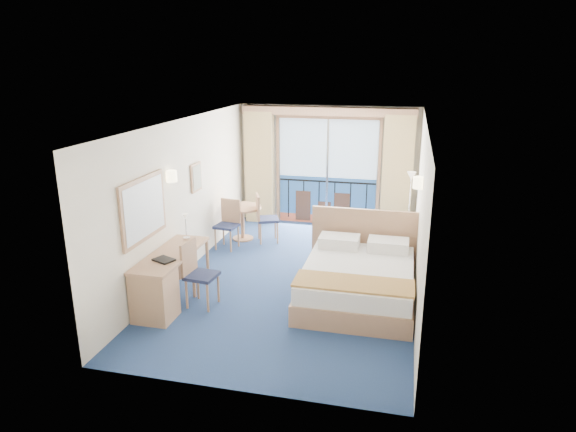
% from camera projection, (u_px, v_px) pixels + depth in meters
% --- Properties ---
extents(floor, '(6.50, 6.50, 0.00)m').
position_uv_depth(floor, '(296.00, 278.00, 8.93)').
color(floor, navy).
rests_on(floor, ground).
extents(room_walls, '(4.04, 6.54, 2.72)m').
position_uv_depth(room_walls, '(297.00, 179.00, 8.41)').
color(room_walls, beige).
rests_on(room_walls, ground).
extents(balcony_door, '(2.36, 0.03, 2.52)m').
position_uv_depth(balcony_door, '(327.00, 175.00, 11.59)').
color(balcony_door, navy).
rests_on(balcony_door, room_walls).
extents(curtain_left, '(0.65, 0.22, 2.55)m').
position_uv_depth(curtain_left, '(260.00, 168.00, 11.75)').
color(curtain_left, tan).
rests_on(curtain_left, room_walls).
extents(curtain_right, '(0.65, 0.22, 2.55)m').
position_uv_depth(curtain_right, '(397.00, 174.00, 11.07)').
color(curtain_right, tan).
rests_on(curtain_right, room_walls).
extents(pelmet, '(3.80, 0.25, 0.18)m').
position_uv_depth(pelmet, '(328.00, 111.00, 11.06)').
color(pelmet, tan).
rests_on(pelmet, room_walls).
extents(mirror, '(0.05, 1.25, 0.95)m').
position_uv_depth(mirror, '(144.00, 209.00, 7.51)').
color(mirror, tan).
rests_on(mirror, room_walls).
extents(wall_print, '(0.04, 0.42, 0.52)m').
position_uv_depth(wall_print, '(196.00, 177.00, 9.31)').
color(wall_print, tan).
rests_on(wall_print, room_walls).
extents(sconce_left, '(0.18, 0.18, 0.18)m').
position_uv_depth(sconce_left, '(171.00, 176.00, 8.26)').
color(sconce_left, '#FFEAB2').
rests_on(sconce_left, room_walls).
extents(sconce_right, '(0.18, 0.18, 0.18)m').
position_uv_depth(sconce_right, '(419.00, 183.00, 7.82)').
color(sconce_right, '#FFEAB2').
rests_on(sconce_right, room_walls).
extents(bed, '(1.88, 2.24, 1.18)m').
position_uv_depth(bed, '(358.00, 279.00, 8.09)').
color(bed, tan).
rests_on(bed, ground).
extents(nightstand, '(0.44, 0.42, 0.57)m').
position_uv_depth(nightstand, '(402.00, 252.00, 9.33)').
color(nightstand, tan).
rests_on(nightstand, ground).
extents(phone, '(0.23, 0.20, 0.09)m').
position_uv_depth(phone, '(401.00, 235.00, 9.23)').
color(phone, silver).
rests_on(phone, nightstand).
extents(armchair, '(0.92, 0.94, 0.66)m').
position_uv_depth(armchair, '(393.00, 232.00, 10.31)').
color(armchair, '#4D555E').
rests_on(armchair, ground).
extents(floor_lamp, '(0.20, 0.20, 1.45)m').
position_uv_depth(floor_lamp, '(411.00, 188.00, 10.59)').
color(floor_lamp, silver).
rests_on(floor_lamp, ground).
extents(desk, '(0.59, 1.71, 0.80)m').
position_uv_depth(desk, '(158.00, 287.00, 7.54)').
color(desk, tan).
rests_on(desk, ground).
extents(desk_chair, '(0.49, 0.48, 1.03)m').
position_uv_depth(desk_chair, '(196.00, 270.00, 7.82)').
color(desk_chair, '#1D2444').
rests_on(desk_chair, ground).
extents(folder, '(0.36, 0.32, 0.03)m').
position_uv_depth(folder, '(164.00, 260.00, 7.57)').
color(folder, black).
rests_on(folder, desk).
extents(desk_lamp, '(0.11, 0.11, 0.42)m').
position_uv_depth(desk_lamp, '(185.00, 221.00, 8.38)').
color(desk_lamp, silver).
rests_on(desk_lamp, desk).
extents(round_table, '(0.80, 0.80, 0.72)m').
position_uv_depth(round_table, '(242.00, 214.00, 10.74)').
color(round_table, tan).
rests_on(round_table, ground).
extents(table_chair_a, '(0.57, 0.57, 1.01)m').
position_uv_depth(table_chair_a, '(264.00, 215.00, 10.58)').
color(table_chair_a, '#1D2444').
rests_on(table_chair_a, ground).
extents(table_chair_b, '(0.47, 0.48, 0.98)m').
position_uv_depth(table_chair_b, '(228.00, 221.00, 10.28)').
color(table_chair_b, '#1D2444').
rests_on(table_chair_b, ground).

